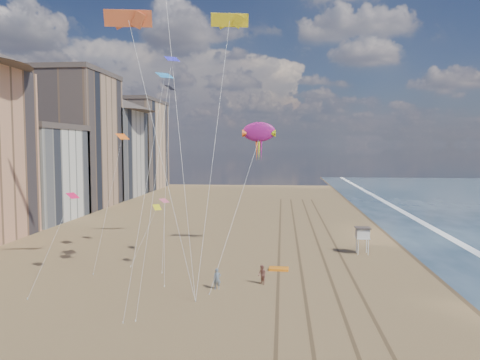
% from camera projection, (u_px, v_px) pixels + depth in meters
% --- Properties ---
extents(wet_sand, '(260.00, 260.00, 0.00)m').
position_uv_depth(wet_sand, '(429.00, 243.00, 63.34)').
color(wet_sand, '#42301E').
rests_on(wet_sand, ground).
extents(foam, '(260.00, 260.00, 0.00)m').
position_uv_depth(foam, '(461.00, 244.00, 62.96)').
color(foam, white).
rests_on(foam, ground).
extents(tracks, '(7.68, 120.00, 0.01)m').
position_uv_depth(tracks, '(311.00, 258.00, 54.90)').
color(tracks, brown).
rests_on(tracks, ground).
extents(buildings, '(34.72, 131.35, 29.00)m').
position_uv_depth(buildings, '(58.00, 144.00, 93.59)').
color(buildings, '#C6B284').
rests_on(buildings, ground).
extents(lifeguard_stand, '(1.82, 1.82, 3.29)m').
position_uv_depth(lifeguard_stand, '(363.00, 233.00, 57.06)').
color(lifeguard_stand, silver).
rests_on(lifeguard_stand, ground).
extents(grounded_kite, '(2.14, 1.41, 0.24)m').
position_uv_depth(grounded_kite, '(279.00, 269.00, 49.85)').
color(grounded_kite, orange).
rests_on(grounded_kite, ground).
extents(show_kite, '(4.33, 10.14, 24.08)m').
position_uv_depth(show_kite, '(259.00, 132.00, 59.29)').
color(show_kite, '#92166F').
rests_on(show_kite, ground).
extents(kite_flyer_a, '(0.77, 0.57, 1.93)m').
position_uv_depth(kite_flyer_a, '(217.00, 279.00, 43.16)').
color(kite_flyer_a, slate).
rests_on(kite_flyer_a, ground).
extents(kite_flyer_b, '(1.10, 1.15, 1.86)m').
position_uv_depth(kite_flyer_b, '(262.00, 275.00, 44.66)').
color(kite_flyer_b, '#995D4E').
rests_on(kite_flyer_b, ground).
extents(small_kites, '(12.78, 15.19, 15.99)m').
position_uv_depth(small_kites, '(147.00, 125.00, 49.23)').
color(small_kites, black).
rests_on(small_kites, ground).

